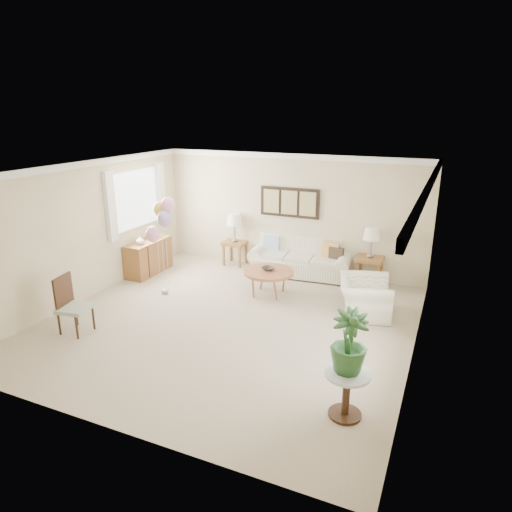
% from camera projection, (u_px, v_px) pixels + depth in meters
% --- Properties ---
extents(ground_plane, '(6.00, 6.00, 0.00)m').
position_uv_depth(ground_plane, '(229.00, 322.00, 7.85)').
color(ground_plane, tan).
extents(room_shell, '(6.04, 6.04, 2.60)m').
position_uv_depth(room_shell, '(224.00, 229.00, 7.47)').
color(room_shell, beige).
rests_on(room_shell, ground).
extents(wall_art_triptych, '(1.35, 0.06, 0.65)m').
position_uv_depth(wall_art_triptych, '(290.00, 202.00, 9.95)').
color(wall_art_triptych, black).
rests_on(wall_art_triptych, ground).
extents(sofa, '(2.30, 0.99, 0.83)m').
position_uv_depth(sofa, '(301.00, 260.00, 10.03)').
color(sofa, '#F2EBCD').
rests_on(sofa, ground).
extents(end_table_left, '(0.51, 0.47, 0.56)m').
position_uv_depth(end_table_left, '(235.00, 245.00, 10.63)').
color(end_table_left, olive).
rests_on(end_table_left, ground).
extents(end_table_right, '(0.54, 0.49, 0.59)m').
position_uv_depth(end_table_right, '(370.00, 261.00, 9.40)').
color(end_table_right, olive).
rests_on(end_table_right, ground).
extents(lamp_left, '(0.37, 0.37, 0.65)m').
position_uv_depth(lamp_left, '(235.00, 220.00, 10.44)').
color(lamp_left, gray).
rests_on(lamp_left, end_table_left).
extents(lamp_right, '(0.36, 0.36, 0.63)m').
position_uv_depth(lamp_right, '(372.00, 234.00, 9.22)').
color(lamp_right, gray).
rests_on(lamp_right, end_table_right).
extents(coffee_table, '(0.98, 0.98, 0.50)m').
position_uv_depth(coffee_table, '(269.00, 273.00, 8.88)').
color(coffee_table, '#9F633C').
rests_on(coffee_table, ground).
extents(decor_bowl, '(0.30, 0.30, 0.06)m').
position_uv_depth(decor_bowl, '(268.00, 269.00, 8.90)').
color(decor_bowl, '#2F2725').
rests_on(decor_bowl, coffee_table).
extents(armchair, '(1.09, 1.18, 0.65)m').
position_uv_depth(armchair, '(365.00, 297.00, 8.06)').
color(armchair, '#F2EBCD').
rests_on(armchair, ground).
extents(side_table, '(0.54, 0.54, 0.59)m').
position_uv_depth(side_table, '(347.00, 383.00, 5.32)').
color(side_table, silver).
rests_on(side_table, ground).
extents(potted_plant, '(0.55, 0.55, 0.76)m').
position_uv_depth(potted_plant, '(349.00, 342.00, 5.19)').
color(potted_plant, '#275127').
rests_on(potted_plant, side_table).
extents(accent_chair, '(0.54, 0.54, 0.95)m').
position_uv_depth(accent_chair, '(71.00, 303.00, 7.38)').
color(accent_chair, '#95A38D').
rests_on(accent_chair, ground).
extents(credenza, '(0.46, 1.20, 0.74)m').
position_uv_depth(credenza, '(149.00, 257.00, 10.10)').
color(credenza, olive).
rests_on(credenza, ground).
extents(vase_white, '(0.22, 0.22, 0.18)m').
position_uv_depth(vase_white, '(140.00, 240.00, 9.71)').
color(vase_white, silver).
rests_on(vase_white, credenza).
extents(vase_sage, '(0.17, 0.17, 0.18)m').
position_uv_depth(vase_sage, '(156.00, 234.00, 10.22)').
color(vase_sage, silver).
rests_on(vase_sage, credenza).
extents(balloon_cluster, '(0.52, 0.48, 1.93)m').
position_uv_depth(balloon_cluster, '(162.00, 217.00, 8.59)').
color(balloon_cluster, gray).
rests_on(balloon_cluster, ground).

